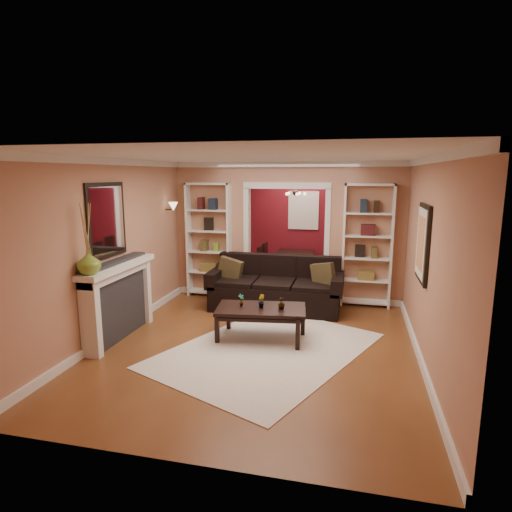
% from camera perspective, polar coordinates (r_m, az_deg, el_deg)
% --- Properties ---
extents(floor, '(8.00, 8.00, 0.00)m').
position_cam_1_polar(floor, '(7.60, 2.49, -8.07)').
color(floor, brown).
rests_on(floor, ground).
extents(ceiling, '(8.00, 8.00, 0.00)m').
position_cam_1_polar(ceiling, '(7.20, 2.66, 12.71)').
color(ceiling, white).
rests_on(ceiling, ground).
extents(wall_back, '(8.00, 0.00, 8.00)m').
position_cam_1_polar(wall_back, '(11.21, 6.36, 5.07)').
color(wall_back, tan).
rests_on(wall_back, ground).
extents(wall_front, '(8.00, 0.00, 8.00)m').
position_cam_1_polar(wall_front, '(3.52, -9.62, -7.75)').
color(wall_front, tan).
rests_on(wall_front, ground).
extents(wall_left, '(0.00, 8.00, 8.00)m').
position_cam_1_polar(wall_left, '(8.00, -13.49, 2.54)').
color(wall_left, tan).
rests_on(wall_left, ground).
extents(wall_right, '(0.00, 8.00, 8.00)m').
position_cam_1_polar(wall_right, '(7.22, 20.41, 1.28)').
color(wall_right, tan).
rests_on(wall_right, ground).
extents(partition_wall, '(4.50, 0.15, 2.70)m').
position_cam_1_polar(partition_wall, '(8.45, 4.07, 3.24)').
color(partition_wall, tan).
rests_on(partition_wall, floor).
extents(red_back_panel, '(4.44, 0.04, 2.64)m').
position_cam_1_polar(red_back_panel, '(11.18, 6.34, 4.90)').
color(red_back_panel, maroon).
rests_on(red_back_panel, floor).
extents(dining_window, '(0.78, 0.03, 0.98)m').
position_cam_1_polar(dining_window, '(11.12, 6.34, 6.06)').
color(dining_window, '#8CA5CC').
rests_on(dining_window, wall_back).
extents(area_rug, '(3.31, 3.77, 0.01)m').
position_cam_1_polar(area_rug, '(6.23, 1.53, -12.40)').
color(area_rug, silver).
rests_on(area_rug, floor).
extents(sofa, '(2.45, 1.06, 0.96)m').
position_cam_1_polar(sofa, '(7.90, 2.64, -3.72)').
color(sofa, black).
rests_on(sofa, floor).
extents(pillow_left, '(0.46, 0.21, 0.45)m').
position_cam_1_polar(pillow_left, '(8.03, -3.47, -1.93)').
color(pillow_left, brown).
rests_on(pillow_left, sofa).
extents(pillow_right, '(0.44, 0.32, 0.43)m').
position_cam_1_polar(pillow_right, '(7.73, 8.97, -2.61)').
color(pillow_right, brown).
rests_on(pillow_right, sofa).
extents(coffee_table, '(1.40, 0.88, 0.50)m').
position_cam_1_polar(coffee_table, '(6.53, 0.68, -8.98)').
color(coffee_table, black).
rests_on(coffee_table, floor).
extents(plant_left, '(0.11, 0.12, 0.19)m').
position_cam_1_polar(plant_left, '(6.49, -1.98, -5.89)').
color(plant_left, '#336626').
rests_on(plant_left, coffee_table).
extents(plant_center, '(0.13, 0.14, 0.20)m').
position_cam_1_polar(plant_center, '(6.42, 0.68, -6.04)').
color(plant_center, '#336626').
rests_on(plant_center, coffee_table).
extents(plant_right, '(0.15, 0.15, 0.19)m').
position_cam_1_polar(plant_right, '(6.37, 3.40, -6.27)').
color(plant_right, '#336626').
rests_on(plant_right, coffee_table).
extents(bookshelf_left, '(0.90, 0.30, 2.30)m').
position_cam_1_polar(bookshelf_left, '(8.69, -6.27, 2.09)').
color(bookshelf_left, white).
rests_on(bookshelf_left, floor).
extents(bookshelf_right, '(0.90, 0.30, 2.30)m').
position_cam_1_polar(bookshelf_right, '(8.21, 14.61, 1.28)').
color(bookshelf_right, white).
rests_on(bookshelf_right, floor).
extents(fireplace, '(0.32, 1.70, 1.16)m').
position_cam_1_polar(fireplace, '(6.80, -17.64, -5.77)').
color(fireplace, white).
rests_on(fireplace, floor).
extents(vase, '(0.36, 0.36, 0.32)m').
position_cam_1_polar(vase, '(6.05, -21.40, -0.79)').
color(vase, olive).
rests_on(vase, fireplace).
extents(mirror, '(0.03, 0.95, 1.10)m').
position_cam_1_polar(mirror, '(6.64, -19.29, 4.50)').
color(mirror, silver).
rests_on(mirror, wall_left).
extents(wall_sconce, '(0.18, 0.18, 0.22)m').
position_cam_1_polar(wall_sconce, '(8.40, -11.34, 6.30)').
color(wall_sconce, '#FFE0A5').
rests_on(wall_sconce, wall_left).
extents(framed_art, '(0.04, 0.85, 1.05)m').
position_cam_1_polar(framed_art, '(6.21, 21.28, 1.63)').
color(framed_art, black).
rests_on(framed_art, wall_right).
extents(dining_table, '(1.66, 0.93, 0.59)m').
position_cam_1_polar(dining_table, '(10.24, 5.10, -1.44)').
color(dining_table, black).
rests_on(dining_table, floor).
extents(dining_chair_nw, '(0.49, 0.49, 0.84)m').
position_cam_1_polar(dining_chair_nw, '(10.02, 1.76, -0.95)').
color(dining_chair_nw, black).
rests_on(dining_chair_nw, floor).
extents(dining_chair_ne, '(0.45, 0.45, 0.79)m').
position_cam_1_polar(dining_chair_ne, '(9.87, 8.03, -1.38)').
color(dining_chair_ne, black).
rests_on(dining_chair_ne, floor).
extents(dining_chair_sw, '(0.51, 0.51, 0.83)m').
position_cam_1_polar(dining_chair_sw, '(10.59, 2.40, -0.31)').
color(dining_chair_sw, black).
rests_on(dining_chair_sw, floor).
extents(dining_chair_se, '(0.43, 0.43, 0.85)m').
position_cam_1_polar(dining_chair_se, '(10.45, 8.34, -0.52)').
color(dining_chair_se, black).
rests_on(dining_chair_se, floor).
extents(chandelier, '(0.50, 0.50, 0.30)m').
position_cam_1_polar(chandelier, '(9.87, 5.53, 8.22)').
color(chandelier, '#322316').
rests_on(chandelier, ceiling).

